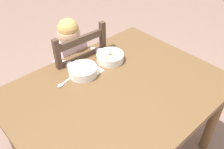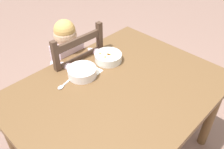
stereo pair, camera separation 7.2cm
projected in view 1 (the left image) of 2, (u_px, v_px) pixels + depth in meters
name	position (u px, v px, depth m)	size (l,w,h in m)	color
dining_table	(117.00, 99.00, 1.55)	(1.31, 1.00, 0.71)	brown
dining_chair	(75.00, 76.00, 1.99)	(0.43, 0.43, 0.93)	#493427
child_figure	(74.00, 59.00, 1.88)	(0.32, 0.31, 0.95)	silver
bowl_of_peas	(83.00, 71.00, 1.58)	(0.19, 0.19, 0.06)	white
bowl_of_carrots	(110.00, 57.00, 1.70)	(0.19, 0.19, 0.06)	white
spoon	(63.00, 84.00, 1.52)	(0.14, 0.05, 0.01)	silver
paper_napkin	(92.00, 71.00, 1.62)	(0.13, 0.12, 0.00)	white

